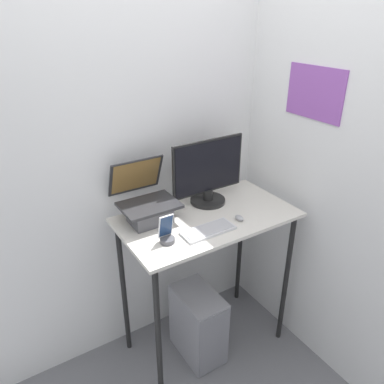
{
  "coord_description": "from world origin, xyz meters",
  "views": [
    {
      "loc": [
        -1.06,
        -1.25,
        2.07
      ],
      "look_at": [
        -0.11,
        0.28,
        1.18
      ],
      "focal_mm": 35.0,
      "sensor_mm": 36.0,
      "label": 1
    }
  ],
  "objects": [
    {
      "name": "wall_side_right",
      "position": [
        0.59,
        0.0,
        1.3
      ],
      "size": [
        0.06,
        6.0,
        2.6
      ],
      "color": "silver",
      "rests_on": "ground_plane"
    },
    {
      "name": "cell_phone",
      "position": [
        -0.32,
        0.17,
        1.04
      ],
      "size": [
        0.08,
        0.08,
        0.16
      ],
      "color": "#4C4C51",
      "rests_on": "desk"
    },
    {
      "name": "wall_back",
      "position": [
        0.0,
        0.65,
        1.3
      ],
      "size": [
        6.0,
        0.05,
        2.6
      ],
      "color": "silver",
      "rests_on": "ground_plane"
    },
    {
      "name": "keyboard",
      "position": [
        -0.09,
        0.14,
        1.0
      ],
      "size": [
        0.3,
        0.12,
        0.02
      ],
      "color": "silver",
      "rests_on": "desk"
    },
    {
      "name": "desk",
      "position": [
        0.0,
        0.28,
        0.86
      ],
      "size": [
        1.01,
        0.56,
        1.0
      ],
      "color": "beige",
      "rests_on": "ground_plane"
    },
    {
      "name": "ground_plane",
      "position": [
        0.0,
        0.0,
        0.0
      ],
      "size": [
        12.0,
        12.0,
        0.0
      ],
      "primitive_type": "plane",
      "color": "slate"
    },
    {
      "name": "laptop",
      "position": [
        -0.31,
        0.42,
        1.08
      ],
      "size": [
        0.31,
        0.33,
        0.33
      ],
      "color": "#4C4C51",
      "rests_on": "desk"
    },
    {
      "name": "computer_tower",
      "position": [
        -0.08,
        0.24,
        0.24
      ],
      "size": [
        0.23,
        0.37,
        0.48
      ],
      "color": "gray",
      "rests_on": "ground_plane"
    },
    {
      "name": "monitor",
      "position": [
        0.1,
        0.43,
        1.17
      ],
      "size": [
        0.48,
        0.21,
        0.4
      ],
      "color": "black",
      "rests_on": "desk"
    },
    {
      "name": "mouse",
      "position": [
        0.12,
        0.15,
        1.01
      ],
      "size": [
        0.04,
        0.06,
        0.03
      ],
      "color": "#99999E",
      "rests_on": "desk"
    }
  ]
}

